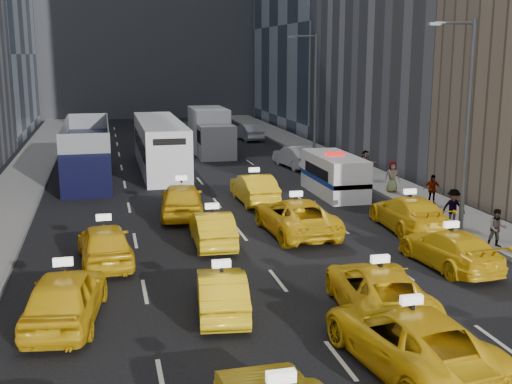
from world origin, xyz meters
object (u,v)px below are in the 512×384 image
nypd_van (334,175)px  city_bus (160,145)px  box_truck (211,132)px  double_decker (87,151)px

nypd_van → city_bus: bearing=128.3°
box_truck → nypd_van: bearing=-73.0°
double_decker → box_truck: size_ratio=1.56×
double_decker → box_truck: bearing=44.7°
double_decker → city_bus: 5.06m
nypd_van → double_decker: (-13.22, 7.89, 0.65)m
box_truck → double_decker: bearing=-135.1°
nypd_van → double_decker: size_ratio=0.47×
double_decker → city_bus: double_decker is taller
nypd_van → city_bus: (-8.59, 9.93, 0.57)m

